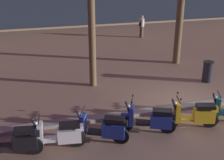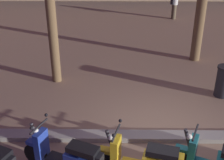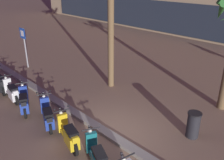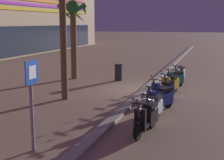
{
  "view_description": "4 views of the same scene",
  "coord_description": "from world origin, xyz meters",
  "px_view_note": "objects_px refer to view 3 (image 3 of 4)",
  "views": [
    {
      "loc": [
        -5.41,
        -8.94,
        5.22
      ],
      "look_at": [
        -2.63,
        1.26,
        0.86
      ],
      "focal_mm": 47.63,
      "sensor_mm": 36.0,
      "label": 1
    },
    {
      "loc": [
        -1.12,
        -5.89,
        4.51
      ],
      "look_at": [
        -1.21,
        0.62,
        1.19
      ],
      "focal_mm": 48.37,
      "sensor_mm": 36.0,
      "label": 2
    },
    {
      "loc": [
        5.22,
        -4.98,
        5.23
      ],
      "look_at": [
        -1.63,
        1.61,
        1.13
      ],
      "focal_mm": 39.26,
      "sensor_mm": 36.0,
      "label": 3
    },
    {
      "loc": [
        -15.37,
        -3.34,
        3.33
      ],
      "look_at": [
        -3.54,
        0.54,
        1.07
      ],
      "focal_mm": 50.83,
      "sensor_mm": 36.0,
      "label": 4
    }
  ],
  "objects_px": {
    "scooter_black_last_in_row": "(0,83)",
    "scooter_teal_mid_front": "(97,156)",
    "scooter_blue_second_in_line": "(24,102)",
    "scooter_blue_tail_end": "(48,116)",
    "scooter_yellow_mid_centre": "(69,134)",
    "litter_bin": "(193,125)",
    "crossing_sign": "(24,43)",
    "scooter_white_mid_rear": "(12,92)"
  },
  "relations": [
    {
      "from": "scooter_blue_tail_end",
      "to": "crossing_sign",
      "type": "bearing_deg",
      "value": 159.82
    },
    {
      "from": "scooter_white_mid_rear",
      "to": "scooter_blue_tail_end",
      "type": "distance_m",
      "value": 2.9
    },
    {
      "from": "scooter_blue_tail_end",
      "to": "crossing_sign",
      "type": "distance_m",
      "value": 6.99
    },
    {
      "from": "scooter_blue_second_in_line",
      "to": "litter_bin",
      "type": "distance_m",
      "value": 6.61
    },
    {
      "from": "scooter_blue_second_in_line",
      "to": "scooter_yellow_mid_centre",
      "type": "xyz_separation_m",
      "value": [
        3.09,
        0.04,
        -0.01
      ]
    },
    {
      "from": "scooter_blue_second_in_line",
      "to": "litter_bin",
      "type": "bearing_deg",
      "value": 31.25
    },
    {
      "from": "litter_bin",
      "to": "scooter_white_mid_rear",
      "type": "bearing_deg",
      "value": -154.03
    },
    {
      "from": "scooter_white_mid_rear",
      "to": "scooter_blue_second_in_line",
      "type": "xyz_separation_m",
      "value": [
        1.3,
        -0.04,
        0.02
      ]
    },
    {
      "from": "scooter_yellow_mid_centre",
      "to": "scooter_teal_mid_front",
      "type": "height_order",
      "value": "scooter_yellow_mid_centre"
    },
    {
      "from": "scooter_yellow_mid_centre",
      "to": "litter_bin",
      "type": "xyz_separation_m",
      "value": [
        2.56,
        3.39,
        0.03
      ]
    },
    {
      "from": "scooter_blue_tail_end",
      "to": "scooter_yellow_mid_centre",
      "type": "distance_m",
      "value": 1.51
    },
    {
      "from": "litter_bin",
      "to": "scooter_blue_tail_end",
      "type": "bearing_deg",
      "value": -141.06
    },
    {
      "from": "scooter_black_last_in_row",
      "to": "scooter_yellow_mid_centre",
      "type": "height_order",
      "value": "same"
    },
    {
      "from": "scooter_yellow_mid_centre",
      "to": "scooter_teal_mid_front",
      "type": "xyz_separation_m",
      "value": [
        1.43,
        -0.03,
        -0.01
      ]
    },
    {
      "from": "scooter_yellow_mid_centre",
      "to": "crossing_sign",
      "type": "height_order",
      "value": "crossing_sign"
    },
    {
      "from": "scooter_black_last_in_row",
      "to": "scooter_teal_mid_front",
      "type": "bearing_deg",
      "value": 0.05
    },
    {
      "from": "scooter_white_mid_rear",
      "to": "scooter_blue_tail_end",
      "type": "xyz_separation_m",
      "value": [
        2.89,
        0.11,
        0.01
      ]
    },
    {
      "from": "scooter_yellow_mid_centre",
      "to": "scooter_blue_second_in_line",
      "type": "bearing_deg",
      "value": -179.25
    },
    {
      "from": "scooter_white_mid_rear",
      "to": "crossing_sign",
      "type": "height_order",
      "value": "crossing_sign"
    },
    {
      "from": "scooter_black_last_in_row",
      "to": "scooter_teal_mid_front",
      "type": "xyz_separation_m",
      "value": [
        7.06,
        0.01,
        -0.01
      ]
    },
    {
      "from": "scooter_black_last_in_row",
      "to": "scooter_blue_second_in_line",
      "type": "height_order",
      "value": "scooter_black_last_in_row"
    },
    {
      "from": "scooter_blue_tail_end",
      "to": "litter_bin",
      "type": "distance_m",
      "value": 5.22
    },
    {
      "from": "scooter_blue_tail_end",
      "to": "litter_bin",
      "type": "relative_size",
      "value": 1.85
    },
    {
      "from": "scooter_black_last_in_row",
      "to": "scooter_teal_mid_front",
      "type": "height_order",
      "value": "scooter_black_last_in_row"
    },
    {
      "from": "scooter_white_mid_rear",
      "to": "litter_bin",
      "type": "xyz_separation_m",
      "value": [
        6.96,
        3.39,
        0.04
      ]
    },
    {
      "from": "scooter_blue_second_in_line",
      "to": "scooter_teal_mid_front",
      "type": "bearing_deg",
      "value": 0.19
    },
    {
      "from": "scooter_white_mid_rear",
      "to": "crossing_sign",
      "type": "bearing_deg",
      "value": 145.28
    },
    {
      "from": "scooter_white_mid_rear",
      "to": "scooter_yellow_mid_centre",
      "type": "distance_m",
      "value": 4.4
    },
    {
      "from": "scooter_white_mid_rear",
      "to": "scooter_teal_mid_front",
      "type": "xyz_separation_m",
      "value": [
        5.83,
        -0.03,
        0.01
      ]
    },
    {
      "from": "scooter_blue_second_in_line",
      "to": "scooter_blue_tail_end",
      "type": "height_order",
      "value": "scooter_blue_tail_end"
    },
    {
      "from": "scooter_yellow_mid_centre",
      "to": "scooter_blue_tail_end",
      "type": "bearing_deg",
      "value": 175.96
    },
    {
      "from": "scooter_white_mid_rear",
      "to": "scooter_blue_second_in_line",
      "type": "relative_size",
      "value": 1.01
    },
    {
      "from": "scooter_black_last_in_row",
      "to": "scooter_teal_mid_front",
      "type": "distance_m",
      "value": 7.06
    },
    {
      "from": "scooter_blue_tail_end",
      "to": "scooter_teal_mid_front",
      "type": "relative_size",
      "value": 1.09
    },
    {
      "from": "scooter_blue_tail_end",
      "to": "scooter_yellow_mid_centre",
      "type": "xyz_separation_m",
      "value": [
        1.5,
        -0.11,
        0.0
      ]
    },
    {
      "from": "litter_bin",
      "to": "scooter_yellow_mid_centre",
      "type": "bearing_deg",
      "value": -127.05
    },
    {
      "from": "crossing_sign",
      "to": "litter_bin",
      "type": "bearing_deg",
      "value": 4.87
    },
    {
      "from": "scooter_black_last_in_row",
      "to": "crossing_sign",
      "type": "xyz_separation_m",
      "value": [
        -2.36,
        2.52,
        1.05
      ]
    },
    {
      "from": "scooter_yellow_mid_centre",
      "to": "litter_bin",
      "type": "height_order",
      "value": "scooter_yellow_mid_centre"
    },
    {
      "from": "scooter_blue_second_in_line",
      "to": "scooter_blue_tail_end",
      "type": "xyz_separation_m",
      "value": [
        1.59,
        0.15,
        -0.01
      ]
    },
    {
      "from": "scooter_black_last_in_row",
      "to": "scooter_white_mid_rear",
      "type": "distance_m",
      "value": 1.24
    },
    {
      "from": "scooter_teal_mid_front",
      "to": "scooter_blue_tail_end",
      "type": "bearing_deg",
      "value": 177.43
    }
  ]
}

